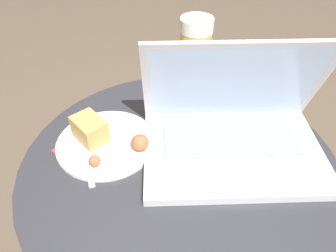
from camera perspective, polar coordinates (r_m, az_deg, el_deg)
The scene contains 6 objects.
table at distance 0.82m, azimuth 1.75°, elevation -14.33°, with size 0.66×0.66×0.55m.
napkin at distance 0.73m, azimuth -12.87°, elevation -3.77°, with size 0.16×0.13×0.00m.
laptop at distance 0.70m, azimuth 11.26°, elevation -0.54°, with size 0.44×0.36×0.25m.
beer_glass at distance 0.78m, azimuth 4.64°, elevation 10.70°, with size 0.07×0.07×0.22m.
snack_plate at distance 0.73m, azimuth -11.24°, elevation -2.37°, with size 0.22×0.22×0.06m.
fork at distance 0.72m, azimuth -13.80°, elevation -4.56°, with size 0.11×0.15×0.00m.
Camera 1 is at (0.12, -0.46, 1.05)m, focal length 35.00 mm.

